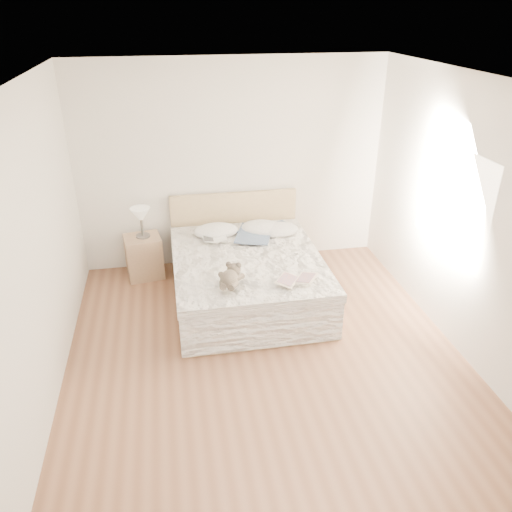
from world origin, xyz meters
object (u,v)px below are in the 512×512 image
photo_book (214,239)px  teddy_bear (229,284)px  table_lamp (141,216)px  childrens_book (297,280)px  bed (246,274)px  nightstand (144,257)px

photo_book → teddy_bear: bearing=-89.0°
table_lamp → childrens_book: table_lamp is taller
photo_book → childrens_book: size_ratio=0.76×
table_lamp → photo_book: table_lamp is taller
teddy_bear → childrens_book: bearing=17.1°
table_lamp → photo_book: 0.99m
bed → table_lamp: bearing=147.4°
teddy_bear → table_lamp: bearing=138.2°
table_lamp → teddy_bear: 1.81m
table_lamp → nightstand: bearing=-133.0°
table_lamp → photo_book: bearing=-23.6°
photo_book → teddy_bear: (0.03, -1.17, 0.02)m
bed → teddy_bear: bed is taller
nightstand → photo_book: photo_book is taller
childrens_book → bed: bearing=153.2°
bed → nightstand: (-1.23, 0.76, -0.03)m
bed → teddy_bear: size_ratio=6.22×
teddy_bear → bed: bearing=86.3°
nightstand → teddy_bear: size_ratio=1.62×
nightstand → teddy_bear: 1.83m
nightstand → table_lamp: size_ratio=1.42×
bed → nightstand: bearing=148.3°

